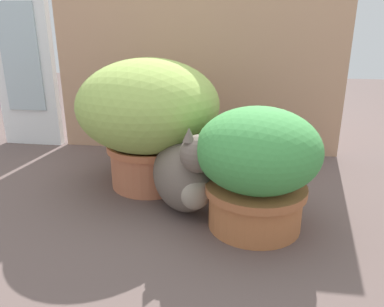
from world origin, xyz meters
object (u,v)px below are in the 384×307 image
grass_planter (149,115)px  cat (184,176)px  leafy_planter (257,165)px  mushroom_ornament_pink (140,172)px

grass_planter → cat: grass_planter is taller
grass_planter → leafy_planter: size_ratio=1.39×
leafy_planter → cat: leafy_planter is taller
cat → mushroom_ornament_pink: (-0.17, 0.09, -0.04)m
leafy_planter → mushroom_ornament_pink: bearing=158.3°
cat → mushroom_ornament_pink: size_ratio=2.96×
grass_planter → leafy_planter: 0.46m
mushroom_ornament_pink → cat: bearing=-28.5°
grass_planter → mushroom_ornament_pink: bearing=-97.7°
grass_planter → cat: bearing=-51.0°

